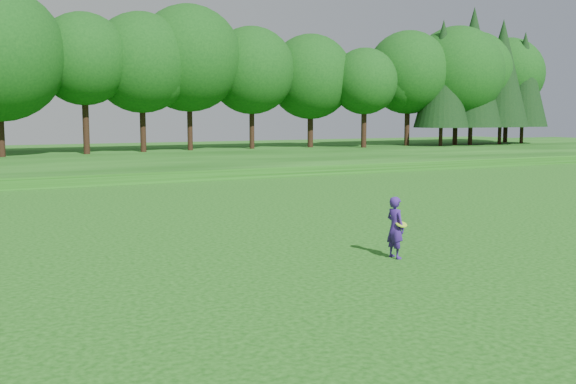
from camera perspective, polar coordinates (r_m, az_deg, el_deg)
name	(u,v)px	position (r m, az deg, el deg)	size (l,w,h in m)	color
ground	(325,254)	(16.73, 3.34, -5.50)	(140.00, 140.00, 0.00)	#12420C
berm	(92,160)	(48.94, -17.01, 2.70)	(130.00, 30.00, 0.60)	#12420C
walking_path	(139,182)	(35.29, -13.13, 0.88)	(130.00, 1.60, 0.04)	gray
treeline	(79,56)	(52.98, -18.06, 11.40)	(104.00, 7.00, 15.00)	#0E3F10
woman	(395,227)	(16.30, 9.52, -3.12)	(0.42, 0.61, 1.56)	#391B7C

